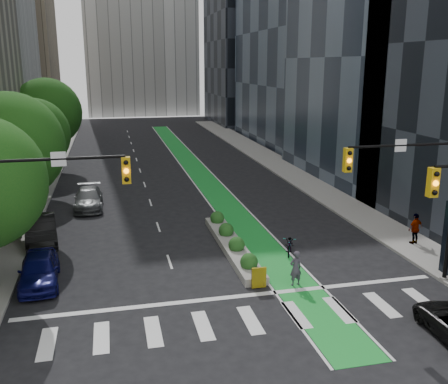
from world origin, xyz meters
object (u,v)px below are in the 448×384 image
bicycle (290,244)px  parked_car_left_far (89,199)px  parked_car_left_near (39,270)px  median_planter (232,243)px  cyclist (296,268)px  parked_car_left_mid (41,230)px  pedestrian_far (415,229)px

bicycle → parked_car_left_far: size_ratio=0.41×
parked_car_left_near → parked_car_left_far: parked_car_left_near is taller
median_planter → parked_car_left_near: parked_car_left_near is taller
median_planter → cyclist: cyclist is taller
parked_car_left_mid → bicycle: bearing=-27.2°
cyclist → parked_car_left_mid: 15.29m
cyclist → pedestrian_far: 9.30m
cyclist → parked_car_left_near: (-11.89, 2.86, -0.12)m
parked_car_left_near → pedestrian_far: bearing=-1.9°
median_planter → parked_car_left_far: 13.34m
cyclist → parked_car_left_far: size_ratio=0.35×
parked_car_left_far → median_planter: bearing=-52.3°
parked_car_left_near → parked_car_left_far: 13.09m
cyclist → parked_car_left_near: cyclist is taller
cyclist → parked_car_left_mid: (-12.50, 8.80, -0.07)m
parked_car_left_mid → parked_car_left_near: bearing=-92.1°
bicycle → cyclist: cyclist is taller
parked_car_left_mid → cyclist: bearing=-43.1°
median_planter → parked_car_left_mid: bearing=161.8°
bicycle → cyclist: bearing=-83.5°
cyclist → bicycle: bearing=-118.4°
bicycle → parked_car_left_far: 16.27m
median_planter → cyclist: 5.61m
parked_car_left_far → cyclist: bearing=-57.9°
median_planter → bicycle: bearing=-23.1°
parked_car_left_mid → pedestrian_far: bearing=-22.2°
bicycle → cyclist: size_ratio=1.15×
cyclist → parked_car_left_mid: cyclist is taller
median_planter → parked_car_left_near: bearing=-166.5°
cyclist → parked_car_left_far: (-10.00, 15.81, -0.16)m
bicycle → parked_car_left_near: (-13.09, -1.15, 0.23)m
median_planter → bicycle: (3.00, -1.28, 0.15)m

